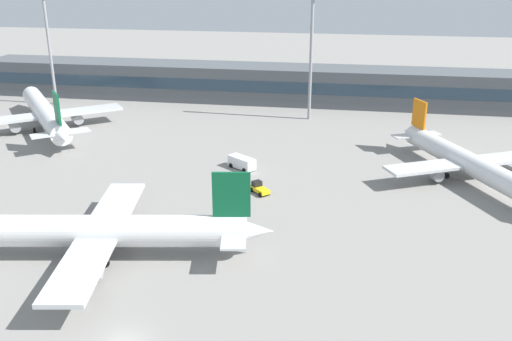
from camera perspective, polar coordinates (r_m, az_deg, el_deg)
The scene contains 9 objects.
ground_plane at distance 90.32m, azimuth -3.76°, elevation -1.55°, with size 400.00×400.00×0.00m, color gray.
terminal_building at distance 143.74m, azimuth 1.55°, elevation 8.78°, with size 151.52×12.13×9.00m.
airplane_near at distance 70.98m, azimuth -16.57°, elevation -5.93°, with size 44.33×31.21×10.99m.
airplane_mid at distance 97.31m, azimuth 20.87°, elevation 0.65°, with size 26.92×37.21×9.94m.
airplane_far at distance 128.47m, azimuth -20.69°, elevation 5.54°, with size 31.86×38.11×11.35m.
baggage_tug_yellow at distance 87.14m, azimuth 0.32°, elevation -1.79°, with size 3.53×3.67×1.75m.
service_van_white at distance 97.16m, azimuth -1.45°, elevation 0.82°, with size 5.36×4.71×2.08m.
floodlight_tower_west at distance 125.61m, azimuth 5.63°, elevation 12.26°, with size 3.20×0.80×27.74m.
floodlight_tower_east at distance 147.95m, azimuth -20.33°, elevation 12.30°, with size 3.20×0.80×27.39m.
Camera 1 is at (19.85, -41.24, 34.11)m, focal length 39.38 mm.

